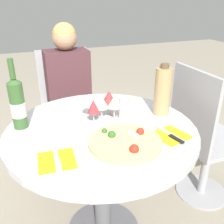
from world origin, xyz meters
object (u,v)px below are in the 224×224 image
(chair_empty_side, at_px, (202,140))
(chair_behind_diner, at_px, (69,111))
(pizza_large, at_px, (126,141))
(wine_bottle, at_px, (17,104))
(seated_diner, at_px, (72,111))
(tall_carafe, at_px, (163,91))
(dining_table, at_px, (102,152))

(chair_empty_side, bearing_deg, chair_behind_diner, -136.63)
(pizza_large, relative_size, wine_bottle, 0.95)
(seated_diner, bearing_deg, wine_bottle, 55.70)
(seated_diner, height_order, tall_carafe, seated_diner)
(seated_diner, xyz_separation_m, wine_bottle, (-0.37, -0.55, 0.34))
(chair_behind_diner, relative_size, tall_carafe, 3.38)
(chair_behind_diner, distance_m, seated_diner, 0.16)
(pizza_large, bearing_deg, seated_diner, 93.97)
(dining_table, height_order, seated_diner, seated_diner)
(chair_behind_diner, bearing_deg, chair_empty_side, 133.37)
(chair_empty_side, relative_size, tall_carafe, 3.38)
(wine_bottle, bearing_deg, seated_diner, 55.70)
(pizza_large, bearing_deg, chair_empty_side, 19.89)
(dining_table, height_order, chair_behind_diner, chair_behind_diner)
(seated_diner, bearing_deg, tall_carafe, 119.93)
(chair_behind_diner, distance_m, pizza_large, 1.08)
(dining_table, distance_m, chair_behind_diner, 0.86)
(chair_empty_side, height_order, wine_bottle, wine_bottle)
(seated_diner, relative_size, chair_empty_side, 1.23)
(chair_behind_diner, xyz_separation_m, wine_bottle, (-0.37, -0.70, 0.41))
(chair_empty_side, bearing_deg, wine_bottle, -94.67)
(chair_empty_side, xyz_separation_m, wine_bottle, (-1.12, 0.09, 0.41))
(chair_behind_diner, xyz_separation_m, pizza_large, (0.06, -1.04, 0.29))
(dining_table, bearing_deg, seated_diner, 90.70)
(seated_diner, height_order, wine_bottle, seated_diner)
(tall_carafe, bearing_deg, wine_bottle, 171.37)
(chair_behind_diner, xyz_separation_m, tall_carafe, (0.38, -0.81, 0.41))
(dining_table, xyz_separation_m, wine_bottle, (-0.38, 0.15, 0.28))
(chair_empty_side, height_order, tall_carafe, tall_carafe)
(dining_table, distance_m, chair_empty_side, 0.75)
(seated_diner, height_order, chair_empty_side, seated_diner)
(dining_table, bearing_deg, wine_bottle, 158.14)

